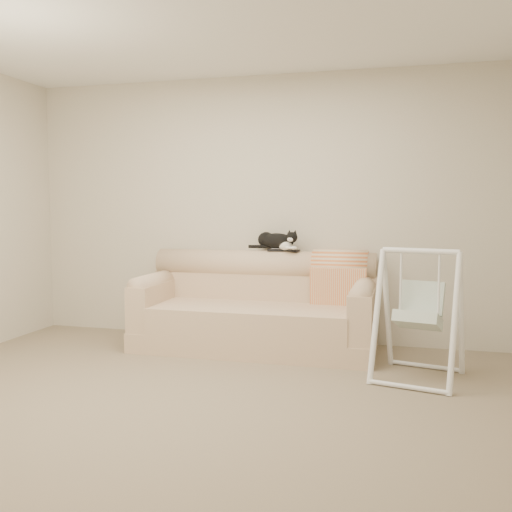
{
  "coord_description": "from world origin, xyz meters",
  "views": [
    {
      "loc": [
        1.31,
        -3.49,
        1.33
      ],
      "look_at": [
        0.04,
        1.27,
        0.9
      ],
      "focal_mm": 40.0,
      "sensor_mm": 36.0,
      "label": 1
    }
  ],
  "objects_px": {
    "remote_b": "(291,250)",
    "sofa": "(257,311)",
    "remote_a": "(277,250)",
    "tuxedo_cat": "(277,241)",
    "baby_swing": "(419,314)"
  },
  "relations": [
    {
      "from": "baby_swing",
      "to": "tuxedo_cat",
      "type": "bearing_deg",
      "value": 146.34
    },
    {
      "from": "sofa",
      "to": "remote_a",
      "type": "xyz_separation_m",
      "value": [
        0.14,
        0.24,
        0.56
      ]
    },
    {
      "from": "tuxedo_cat",
      "to": "baby_swing",
      "type": "relative_size",
      "value": 0.5
    },
    {
      "from": "sofa",
      "to": "tuxedo_cat",
      "type": "bearing_deg",
      "value": 63.33
    },
    {
      "from": "remote_a",
      "to": "remote_b",
      "type": "xyz_separation_m",
      "value": [
        0.14,
        -0.0,
        -0.0
      ]
    },
    {
      "from": "baby_swing",
      "to": "sofa",
      "type": "bearing_deg",
      "value": 156.8
    },
    {
      "from": "remote_b",
      "to": "sofa",
      "type": "bearing_deg",
      "value": -140.03
    },
    {
      "from": "baby_swing",
      "to": "remote_b",
      "type": "bearing_deg",
      "value": 143.85
    },
    {
      "from": "remote_b",
      "to": "tuxedo_cat",
      "type": "height_order",
      "value": "tuxedo_cat"
    },
    {
      "from": "sofa",
      "to": "remote_a",
      "type": "height_order",
      "value": "remote_a"
    },
    {
      "from": "remote_b",
      "to": "tuxedo_cat",
      "type": "relative_size",
      "value": 0.34
    },
    {
      "from": "tuxedo_cat",
      "to": "remote_a",
      "type": "bearing_deg",
      "value": -70.89
    },
    {
      "from": "sofa",
      "to": "remote_a",
      "type": "distance_m",
      "value": 0.62
    },
    {
      "from": "remote_a",
      "to": "remote_b",
      "type": "height_order",
      "value": "remote_a"
    },
    {
      "from": "remote_a",
      "to": "remote_b",
      "type": "distance_m",
      "value": 0.14
    }
  ]
}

